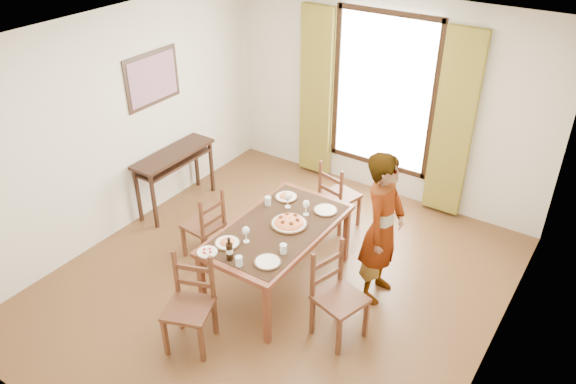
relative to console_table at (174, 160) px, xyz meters
The scene contains 22 objects.
ground 2.22m from the console_table, 16.47° to the right, with size 5.00×5.00×0.00m, color #492D17.
room_shell 2.25m from the console_table, 13.10° to the right, with size 4.60×5.10×2.74m.
console_table is the anchor object (origin of this frame).
dining_table 2.13m from the console_table, 16.02° to the right, with size 0.94×1.68×0.76m.
chair_west 1.27m from the console_table, 31.23° to the right, with size 0.43×0.43×0.89m.
chair_north 2.18m from the console_table, 20.58° to the left, with size 0.49×0.49×0.92m.
chair_south 2.57m from the console_table, 43.68° to the right, with size 0.54×0.54×0.95m.
chair_east 3.09m from the console_table, 16.80° to the right, with size 0.53×0.53×0.97m.
man 3.03m from the console_table, ahead, with size 0.44×0.64×1.69m, color gray.
plate_sw 2.11m from the console_table, 31.79° to the right, with size 0.27×0.27×0.05m, color silver, non-canonical shape.
plate_se 2.57m from the console_table, 26.22° to the right, with size 0.27×0.27×0.05m, color silver, non-canonical shape.
plate_nw 1.80m from the console_table, ahead, with size 0.27×0.27×0.05m, color silver, non-canonical shape.
plate_ne 2.31m from the console_table, ahead, with size 0.27×0.27×0.05m, color silver, non-canonical shape.
pasta_platter 2.18m from the console_table, 12.93° to the right, with size 0.40×0.40×0.10m, color red, non-canonical shape.
caprese_plate 2.18m from the console_table, 37.75° to the right, with size 0.20×0.20×0.04m, color silver, non-canonical shape.
wine_glass_a 2.17m from the console_table, 26.85° to the right, with size 0.08×0.08×0.18m, color white, non-canonical shape.
wine_glass_b 2.19m from the console_table, ahead, with size 0.08×0.08×0.18m, color white, non-canonical shape.
wine_glass_c 1.94m from the console_table, ahead, with size 0.08×0.08×0.18m, color white, non-canonical shape.
tumbler_a 2.52m from the console_table, 21.51° to the right, with size 0.07×0.07×0.10m, color silver.
tumbler_b 1.74m from the console_table, ahead, with size 0.07×0.07×0.10m, color silver.
tumbler_c 2.48m from the console_table, 32.04° to the right, with size 0.07×0.07×0.10m, color silver.
wine_bottle 2.36m from the console_table, 33.21° to the right, with size 0.07×0.07×0.25m, color black, non-canonical shape.
Camera 1 is at (2.78, -3.95, 4.10)m, focal length 35.00 mm.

